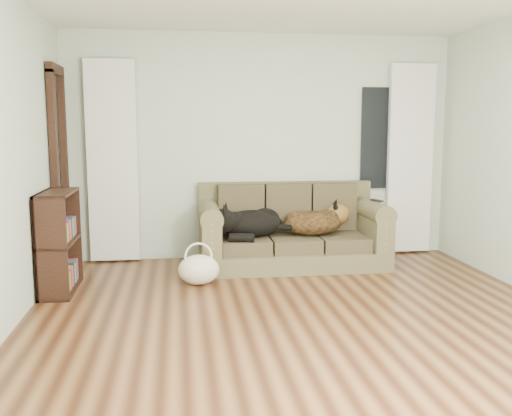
{
  "coord_description": "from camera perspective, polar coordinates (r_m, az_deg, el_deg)",
  "views": [
    {
      "loc": [
        -0.97,
        -4.14,
        1.56
      ],
      "look_at": [
        -0.18,
        1.6,
        0.71
      ],
      "focal_mm": 40.0,
      "sensor_mm": 36.0,
      "label": 1
    }
  ],
  "objects": [
    {
      "name": "tote_bag",
      "position": [
        5.66,
        -5.75,
        -6.04
      ],
      "size": [
        0.47,
        0.39,
        0.3
      ],
      "primitive_type": "ellipsoid",
      "rotation": [
        0.0,
        0.0,
        -0.22
      ],
      "color": "#EDE2C7",
      "rests_on": "floor"
    },
    {
      "name": "dog_black_lab",
      "position": [
        6.19,
        -0.81,
        -1.72
      ],
      "size": [
        0.79,
        0.62,
        0.3
      ],
      "primitive_type": "ellipsoid",
      "rotation": [
        0.0,
        0.0,
        0.19
      ],
      "color": "black",
      "rests_on": "sofa"
    },
    {
      "name": "sofa",
      "position": [
        6.33,
        3.63,
        -1.78
      ],
      "size": [
        2.03,
        0.88,
        0.83
      ],
      "primitive_type": "cube",
      "color": "#4A472A",
      "rests_on": "floor"
    },
    {
      "name": "bookshelf",
      "position": [
        5.65,
        -19.11,
        -2.94
      ],
      "size": [
        0.36,
        0.78,
        0.95
      ],
      "primitive_type": "cube",
      "rotation": [
        0.0,
        0.0,
        0.11
      ],
      "color": "black",
      "rests_on": "floor"
    },
    {
      "name": "curtain_right",
      "position": [
        7.13,
        15.13,
        4.74
      ],
      "size": [
        0.55,
        0.08,
        2.25
      ],
      "primitive_type": "cube",
      "color": "white",
      "rests_on": "ground"
    },
    {
      "name": "wall_back",
      "position": [
        6.71,
        0.52,
        6.1
      ],
      "size": [
        4.5,
        0.04,
        2.6
      ],
      "primitive_type": "cube",
      "color": "#AEC3A1",
      "rests_on": "ground"
    },
    {
      "name": "dog_shepherd",
      "position": [
        6.37,
        5.93,
        -1.38
      ],
      "size": [
        0.69,
        0.5,
        0.3
      ],
      "primitive_type": "ellipsoid",
      "rotation": [
        0.0,
        0.0,
        3.18
      ],
      "color": "black",
      "rests_on": "sofa"
    },
    {
      "name": "door_casing",
      "position": [
        6.33,
        -19.01,
        3.25
      ],
      "size": [
        0.07,
        0.6,
        2.1
      ],
      "primitive_type": "cube",
      "color": "black",
      "rests_on": "ground"
    },
    {
      "name": "window_pane",
      "position": [
        7.04,
        12.41,
        6.83
      ],
      "size": [
        0.5,
        0.03,
        1.2
      ],
      "primitive_type": "cube",
      "color": "black",
      "rests_on": "wall_back"
    },
    {
      "name": "floor",
      "position": [
        4.53,
        5.16,
        -11.85
      ],
      "size": [
        5.0,
        5.0,
        0.0
      ],
      "primitive_type": "plane",
      "color": "#391E0F",
      "rests_on": "ground"
    },
    {
      "name": "tv_remote",
      "position": [
        6.44,
        11.99,
        0.74
      ],
      "size": [
        0.11,
        0.21,
        0.02
      ],
      "primitive_type": "cube",
      "rotation": [
        0.0,
        0.0,
        0.28
      ],
      "color": "black",
      "rests_on": "sofa"
    },
    {
      "name": "curtain_left",
      "position": [
        6.61,
        -14.16,
        4.52
      ],
      "size": [
        0.55,
        0.08,
        2.25
      ],
      "primitive_type": "cube",
      "color": "white",
      "rests_on": "ground"
    }
  ]
}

